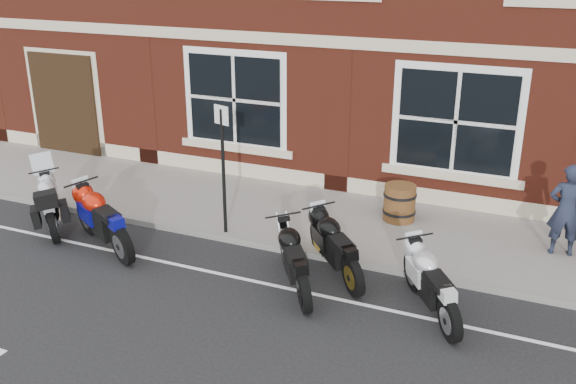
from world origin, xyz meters
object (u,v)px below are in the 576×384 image
moto_sport_black (337,244)px  moto_sport_silver (433,280)px  moto_touring_silver (53,200)px  parking_sign (223,161)px  barrel_planter (400,203)px  moto_sport_red (104,217)px  pedestrian_left (566,210)px  moto_naked_black (296,256)px

moto_sport_black → moto_sport_silver: moto_sport_black is taller
moto_touring_silver → parking_sign: size_ratio=0.65×
parking_sign → moto_sport_black: bearing=6.6°
parking_sign → moto_sport_silver: bearing=3.5°
moto_sport_black → barrel_planter: 2.46m
moto_sport_red → barrel_planter: 5.70m
pedestrian_left → moto_touring_silver: bearing=4.1°
moto_sport_silver → barrel_planter: size_ratio=2.49×
moto_sport_black → barrel_planter: moto_sport_black is taller
moto_sport_black → barrel_planter: (0.48, 2.41, -0.07)m
moto_touring_silver → barrel_planter: bearing=-19.8°
moto_sport_red → moto_sport_black: moto_sport_red is taller
barrel_planter → parking_sign: 3.63m
moto_sport_silver → moto_naked_black: (-2.20, -0.09, 0.01)m
moto_touring_silver → parking_sign: (3.39, 0.87, 0.99)m
moto_sport_silver → moto_touring_silver: bearing=145.0°
moto_sport_red → moto_naked_black: 3.83m
pedestrian_left → parking_sign: parking_sign is taller
moto_touring_silver → moto_sport_red: bearing=-56.8°
moto_touring_silver → moto_naked_black: moto_touring_silver is taller
moto_touring_silver → moto_sport_black: bearing=-40.0°
moto_touring_silver → moto_sport_red: moto_touring_silver is taller
moto_sport_red → barrel_planter: moto_sport_red is taller
moto_sport_red → moto_naked_black: moto_sport_red is taller
barrel_planter → pedestrian_left: bearing=-6.5°
moto_sport_silver → parking_sign: 4.44m
moto_naked_black → barrel_planter: bearing=39.4°
moto_sport_black → pedestrian_left: bearing=-11.1°
barrel_planter → moto_sport_black: bearing=-101.3°
moto_sport_black → moto_sport_red: bearing=147.9°
pedestrian_left → moto_sport_black: bearing=20.1°
moto_sport_silver → moto_naked_black: size_ratio=0.98×
moto_naked_black → barrel_planter: (0.93, 3.11, -0.07)m
pedestrian_left → moto_sport_red: bearing=9.3°
moto_sport_silver → pedestrian_left: pedestrian_left is taller
moto_sport_red → pedestrian_left: (7.78, 2.79, 0.35)m
moto_touring_silver → parking_sign: bearing=-29.0°
moto_sport_black → pedestrian_left: (3.50, 2.06, 0.41)m
moto_naked_black → moto_touring_silver: bearing=142.5°
moto_touring_silver → moto_sport_silver: size_ratio=0.88×
pedestrian_left → barrel_planter: (-3.01, 0.34, -0.47)m
pedestrian_left → moto_sport_silver: bearing=46.4°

